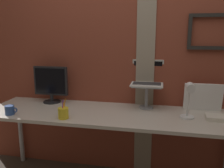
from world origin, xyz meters
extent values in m
cube|color=brown|center=(0.00, 0.43, 1.19)|extent=(3.29, 0.12, 2.37)
cube|color=gray|center=(0.18, 0.37, 1.19)|extent=(0.18, 0.01, 2.37)
cube|color=black|center=(0.76, 0.35, 1.64)|extent=(0.40, 0.03, 0.03)
cube|color=black|center=(0.76, 0.35, 1.35)|extent=(0.40, 0.03, 0.03)
cube|color=black|center=(0.58, 0.35, 1.49)|extent=(0.03, 0.03, 0.26)
cube|color=beige|center=(-0.12, 0.04, 0.75)|extent=(2.36, 0.66, 0.03)
cylinder|color=#B2B2B7|center=(-1.23, 0.31, 0.37)|extent=(0.05, 0.05, 0.73)
cylinder|color=black|center=(-0.79, 0.25, 0.77)|extent=(0.18, 0.18, 0.01)
cylinder|color=black|center=(-0.79, 0.25, 0.81)|extent=(0.04, 0.04, 0.07)
cube|color=black|center=(-0.79, 0.25, 0.99)|extent=(0.36, 0.04, 0.30)
cube|color=black|center=(-0.79, 0.23, 0.99)|extent=(0.33, 0.00, 0.26)
cylinder|color=gray|center=(0.20, 0.25, 0.77)|extent=(0.14, 0.14, 0.01)
cylinder|color=gray|center=(0.20, 0.25, 0.88)|extent=(0.03, 0.03, 0.21)
cube|color=gray|center=(0.20, 0.25, 0.99)|extent=(0.28, 0.22, 0.01)
cube|color=silver|center=(0.20, 0.25, 1.00)|extent=(0.31, 0.22, 0.01)
cube|color=#2D2D30|center=(0.20, 0.27, 1.00)|extent=(0.27, 0.13, 0.00)
cube|color=silver|center=(0.20, 0.39, 1.11)|extent=(0.31, 0.06, 0.22)
cube|color=black|center=(0.20, 0.39, 1.11)|extent=(0.28, 0.04, 0.19)
cube|color=white|center=(0.73, 0.28, 0.89)|extent=(0.35, 0.06, 0.27)
cylinder|color=white|center=(0.57, 0.04, 0.77)|extent=(0.12, 0.12, 0.02)
cylinder|color=white|center=(0.57, 0.04, 0.92)|extent=(0.02, 0.02, 0.29)
cylinder|color=white|center=(0.57, -0.05, 1.05)|extent=(0.07, 0.11, 0.07)
cylinder|color=yellow|center=(-0.48, -0.19, 0.81)|extent=(0.09, 0.09, 0.10)
cylinder|color=purple|center=(-0.48, -0.19, 0.85)|extent=(0.03, 0.02, 0.16)
cylinder|color=orange|center=(-0.47, -0.21, 0.84)|extent=(0.02, 0.02, 0.14)
cylinder|color=orange|center=(-0.48, -0.17, 0.85)|extent=(0.04, 0.01, 0.16)
cylinder|color=#2D4C8C|center=(-0.99, -0.19, 0.80)|extent=(0.08, 0.08, 0.08)
torus|color=#2D4C8C|center=(-0.94, -0.19, 0.81)|extent=(0.05, 0.01, 0.05)
cube|color=silver|center=(0.82, 0.04, 0.78)|extent=(0.21, 0.15, 0.04)
camera|label=1|loc=(0.33, -2.01, 1.48)|focal=38.30mm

